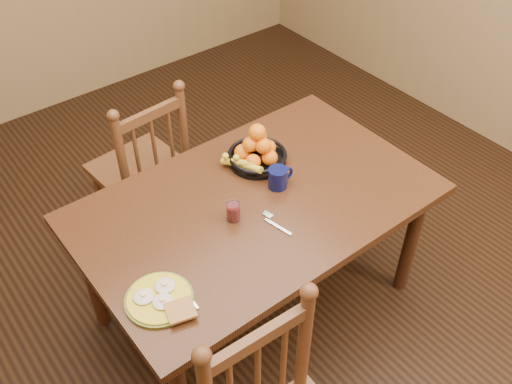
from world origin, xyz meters
TOP-DOWN VIEW (x-y plane):
  - room at (0.00, 0.00)m, footprint 4.52×5.02m
  - dining_table at (0.00, 0.00)m, footprint 1.60×1.00m
  - chair_far at (-0.17, 0.80)m, footprint 0.49×0.48m
  - breakfast_plate at (-0.63, -0.22)m, footprint 0.26×0.30m
  - fork at (-0.03, -0.17)m, footprint 0.05×0.18m
  - spoon at (-0.55, -0.23)m, footprint 0.04×0.16m
  - coffee_mug at (0.14, 0.01)m, footprint 0.13×0.09m
  - juice_glass at (-0.15, -0.03)m, footprint 0.06×0.06m
  - fruit_bowl at (0.17, 0.21)m, footprint 0.32×0.29m

SIDE VIEW (x-z plane):
  - chair_far at x=-0.17m, z-range -0.01..1.00m
  - dining_table at x=0.00m, z-range 0.29..1.04m
  - fork at x=-0.03m, z-range 0.75..0.76m
  - spoon at x=-0.55m, z-range 0.75..0.76m
  - breakfast_plate at x=-0.63m, z-range 0.74..0.78m
  - juice_glass at x=-0.15m, z-range 0.75..0.84m
  - coffee_mug at x=0.14m, z-range 0.75..0.85m
  - fruit_bowl at x=0.17m, z-range 0.70..0.93m
  - room at x=0.00m, z-range -0.01..2.71m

